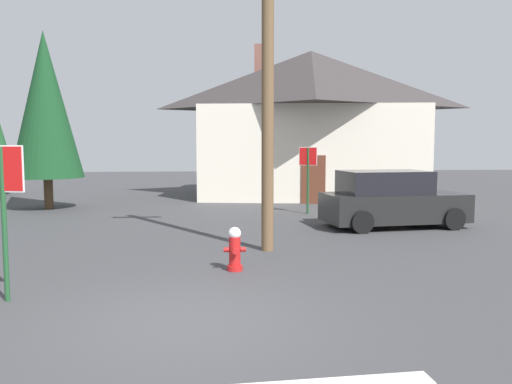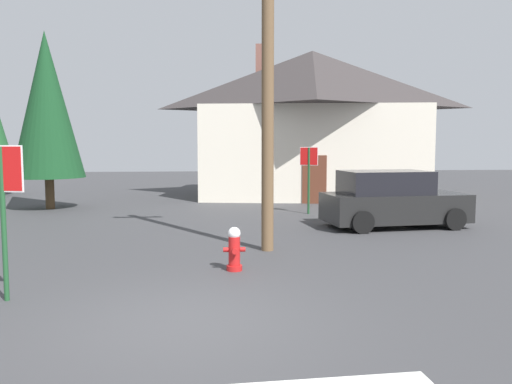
{
  "view_description": "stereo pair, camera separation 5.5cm",
  "coord_description": "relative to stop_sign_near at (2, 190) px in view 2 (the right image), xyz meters",
  "views": [
    {
      "loc": [
        0.28,
        -7.18,
        2.47
      ],
      "look_at": [
        1.48,
        4.7,
        1.37
      ],
      "focal_mm": 36.69,
      "sensor_mm": 36.0,
      "label": 1
    },
    {
      "loc": [
        0.33,
        -7.19,
        2.47
      ],
      "look_at": [
        1.48,
        4.7,
        1.37
      ],
      "focal_mm": 36.69,
      "sensor_mm": 36.0,
      "label": 2
    }
  ],
  "objects": [
    {
      "name": "fire_hydrant",
      "position": [
        3.69,
        1.62,
        -1.33
      ],
      "size": [
        0.43,
        0.37,
        0.86
      ],
      "color": "red",
      "rests_on": "ground"
    },
    {
      "name": "utility_pole",
      "position": [
        4.56,
        3.49,
        2.67
      ],
      "size": [
        1.6,
        0.28,
        8.48
      ],
      "color": "brown",
      "rests_on": "ground"
    },
    {
      "name": "pine_tree_tall_left",
      "position": [
        -2.75,
        12.0,
        2.16
      ],
      "size": [
        2.66,
        2.66,
        6.65
      ],
      "color": "#4C3823",
      "rests_on": "ground"
    },
    {
      "name": "ground_plane",
      "position": [
        2.82,
        -1.22,
        -1.8
      ],
      "size": [
        80.0,
        80.0,
        0.1
      ],
      "primitive_type": "cube",
      "color": "#38383A"
    },
    {
      "name": "parked_car",
      "position": [
        8.65,
        6.55,
        -0.95
      ],
      "size": [
        4.32,
        2.4,
        1.68
      ],
      "color": "black",
      "rests_on": "ground"
    },
    {
      "name": "stop_sign_far",
      "position": [
        6.76,
        9.67,
        -0.09
      ],
      "size": [
        0.6,
        0.26,
        2.36
      ],
      "color": "#1E4C28",
      "rests_on": "ground"
    },
    {
      "name": "stop_sign_near",
      "position": [
        0.0,
        0.0,
        0.0
      ],
      "size": [
        0.71,
        0.19,
        2.45
      ],
      "color": "#1E4C28",
      "rests_on": "ground"
    },
    {
      "name": "house",
      "position": [
        8.17,
        16.14,
        1.78
      ],
      "size": [
        11.56,
        8.97,
        7.34
      ],
      "color": "silver",
      "rests_on": "ground"
    }
  ]
}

